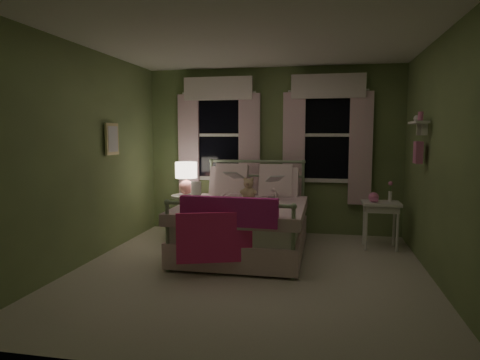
% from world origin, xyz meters
% --- Properties ---
extents(room_shell, '(4.20, 4.20, 4.20)m').
position_xyz_m(room_shell, '(0.00, 0.00, 1.30)').
color(room_shell, beige).
rests_on(room_shell, ground).
extents(bed, '(1.58, 2.04, 1.18)m').
position_xyz_m(bed, '(-0.20, 0.86, 0.38)').
color(bed, white).
rests_on(bed, ground).
extents(pink_throw, '(1.10, 0.39, 0.71)m').
position_xyz_m(pink_throw, '(-0.20, -0.17, 0.61)').
color(pink_throw, '#D52990').
rests_on(pink_throw, bed).
extents(child_left, '(0.32, 0.26, 0.77)m').
position_xyz_m(child_left, '(-0.48, 1.28, 0.96)').
color(child_left, '#F7D1DD').
rests_on(child_left, bed).
extents(child_right, '(0.33, 0.26, 0.63)m').
position_xyz_m(child_right, '(0.08, 1.28, 0.89)').
color(child_right, '#F7D1DD').
rests_on(child_right, bed).
extents(book_left, '(0.22, 0.16, 0.26)m').
position_xyz_m(book_left, '(-0.48, 1.03, 0.96)').
color(book_left, beige).
rests_on(book_left, child_left).
extents(book_right, '(0.23, 0.18, 0.26)m').
position_xyz_m(book_right, '(0.08, 1.03, 0.92)').
color(book_right, beige).
rests_on(book_right, child_right).
extents(teddy_bear, '(0.23, 0.19, 0.31)m').
position_xyz_m(teddy_bear, '(-0.20, 1.12, 0.79)').
color(teddy_bear, tan).
rests_on(teddy_bear, bed).
extents(nightstand_left, '(0.46, 0.46, 0.65)m').
position_xyz_m(nightstand_left, '(-1.21, 1.45, 0.42)').
color(nightstand_left, white).
rests_on(nightstand_left, ground).
extents(table_lamp, '(0.32, 0.32, 0.49)m').
position_xyz_m(table_lamp, '(-1.21, 1.45, 0.95)').
color(table_lamp, pink).
rests_on(table_lamp, nightstand_left).
extents(book_nightstand, '(0.20, 0.25, 0.02)m').
position_xyz_m(book_nightstand, '(-1.11, 1.37, 0.66)').
color(book_nightstand, beige).
rests_on(book_nightstand, nightstand_left).
extents(nightstand_right, '(0.50, 0.40, 0.64)m').
position_xyz_m(nightstand_right, '(1.59, 1.34, 0.55)').
color(nightstand_right, white).
rests_on(nightstand_right, ground).
extents(pink_toy, '(0.14, 0.19, 0.14)m').
position_xyz_m(pink_toy, '(1.49, 1.34, 0.71)').
color(pink_toy, pink).
rests_on(pink_toy, nightstand_right).
extents(bud_vase, '(0.06, 0.06, 0.28)m').
position_xyz_m(bud_vase, '(1.71, 1.39, 0.79)').
color(bud_vase, white).
rests_on(bud_vase, nightstand_right).
extents(window_left, '(1.34, 0.13, 1.96)m').
position_xyz_m(window_left, '(-0.85, 2.03, 1.62)').
color(window_left, black).
rests_on(window_left, room_shell).
extents(window_right, '(1.34, 0.13, 1.96)m').
position_xyz_m(window_right, '(0.85, 2.03, 1.62)').
color(window_right, black).
rests_on(window_right, room_shell).
extents(wall_shelf, '(0.15, 0.50, 0.60)m').
position_xyz_m(wall_shelf, '(1.90, 0.70, 1.52)').
color(wall_shelf, white).
rests_on(wall_shelf, room_shell).
extents(framed_picture, '(0.03, 0.32, 0.42)m').
position_xyz_m(framed_picture, '(-1.95, 0.60, 1.50)').
color(framed_picture, beige).
rests_on(framed_picture, room_shell).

